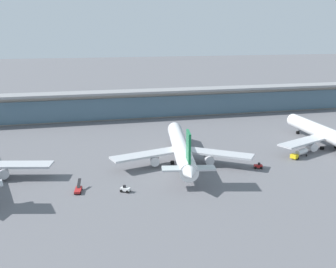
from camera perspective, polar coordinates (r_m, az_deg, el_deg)
name	(u,v)px	position (r m, az deg, el deg)	size (l,w,h in m)	color
ground_plane	(175,162)	(144.61, 1.01, -4.08)	(1200.00, 1200.00, 0.00)	slate
airliner_centre_stand	(181,148)	(142.69, 1.85, -2.03)	(49.49, 65.12, 17.41)	white
airliner_right_stand	(328,135)	(173.03, 21.89, -0.13)	(50.26, 65.39, 17.41)	white
service_truck_near_nose_red	(78,189)	(121.69, -12.70, -7.71)	(2.59, 6.93, 2.70)	#B21E1E
service_truck_by_tail_red	(258,166)	(141.67, 12.76, -4.48)	(3.22, 2.42, 2.05)	#B21E1E
service_truck_on_taxiway_white	(125,189)	(119.36, -6.12, -7.84)	(3.32, 3.02, 2.05)	silver
service_truck_at_far_stand_yellow	(300,153)	(157.75, 18.32, -2.59)	(8.69, 5.87, 2.95)	yellow
terminal_building	(137,104)	(217.74, -4.40, 4.35)	(257.85, 12.80, 15.20)	#9E998E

